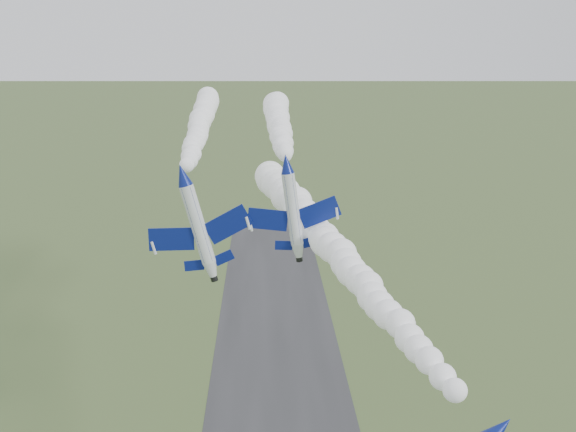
% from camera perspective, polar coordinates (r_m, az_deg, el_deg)
% --- Properties ---
extents(jet_lead, '(6.54, 11.77, 7.81)m').
position_cam_1_polar(jet_lead, '(45.82, 18.39, -17.60)').
color(jet_lead, silver).
extents(smoke_trail_jet_lead, '(21.39, 57.74, 4.55)m').
position_cam_1_polar(smoke_trail_jet_lead, '(71.14, 3.78, -2.60)').
color(smoke_trail_jet_lead, white).
extents(jet_pair_left, '(11.44, 14.14, 4.25)m').
position_cam_1_polar(jet_pair_left, '(71.58, -9.37, 3.64)').
color(jet_pair_left, silver).
extents(smoke_trail_jet_pair_left, '(7.00, 71.16, 4.74)m').
position_cam_1_polar(smoke_trail_jet_pair_left, '(110.30, -7.79, 8.27)').
color(smoke_trail_jet_pair_left, white).
extents(jet_pair_right, '(10.41, 12.65, 3.26)m').
position_cam_1_polar(jet_pair_right, '(71.29, -0.14, 4.69)').
color(jet_pair_right, silver).
extents(smoke_trail_jet_pair_right, '(4.65, 50.94, 4.50)m').
position_cam_1_polar(smoke_trail_jet_pair_right, '(99.66, -0.81, 8.26)').
color(smoke_trail_jet_pair_right, white).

